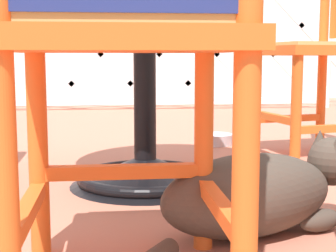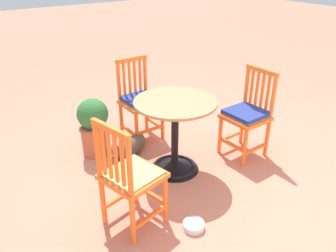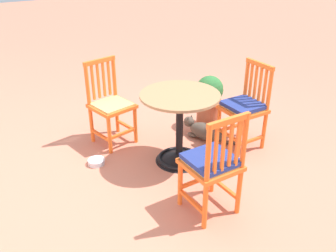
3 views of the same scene
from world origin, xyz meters
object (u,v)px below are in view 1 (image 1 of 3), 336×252
at_px(cafe_table, 143,96).
at_px(tabby_cat, 261,193).
at_px(orange_chair_tucked_in, 120,31).
at_px(orange_chair_by_planter, 317,50).
at_px(pet_water_bowl, 213,139).

xyz_separation_m(cafe_table, tabby_cat, (0.24, -0.49, -0.19)).
relative_size(cafe_table, tabby_cat, 1.21).
bearing_deg(orange_chair_tucked_in, orange_chair_by_planter, 55.86).
height_order(orange_chair_tucked_in, tabby_cat, orange_chair_tucked_in).
distance_m(orange_chair_by_planter, pet_water_bowl, 0.63).
height_order(tabby_cat, pet_water_bowl, tabby_cat).
bearing_deg(cafe_table, orange_chair_by_planter, 30.11).
xyz_separation_m(cafe_table, orange_chair_by_planter, (0.72, 0.42, 0.15)).
relative_size(orange_chair_tucked_in, orange_chair_by_planter, 1.00).
xyz_separation_m(tabby_cat, pet_water_bowl, (0.12, 1.24, -0.07)).
bearing_deg(orange_chair_by_planter, cafe_table, -149.89).
distance_m(cafe_table, orange_chair_tucked_in, 0.78).
height_order(cafe_table, pet_water_bowl, cafe_table).
xyz_separation_m(orange_chair_by_planter, pet_water_bowl, (-0.36, 0.33, -0.41)).
xyz_separation_m(cafe_table, pet_water_bowl, (0.37, 0.75, -0.26)).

